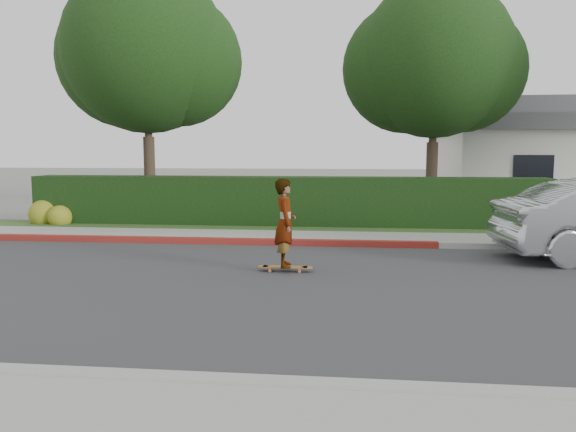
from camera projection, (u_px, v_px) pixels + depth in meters
name	position (u px, v px, depth m)	size (l,w,h in m)	color
ground	(414.00, 291.00, 9.10)	(120.00, 120.00, 0.00)	slate
road	(414.00, 290.00, 9.10)	(60.00, 8.00, 0.01)	#2D2D30
curb_near	(467.00, 395.00, 5.05)	(60.00, 0.20, 0.15)	#9E9E99
curb_far	(395.00, 244.00, 13.14)	(60.00, 0.20, 0.15)	#9E9E99
curb_red_section	(187.00, 241.00, 13.68)	(12.00, 0.21, 0.15)	maroon
sidewalk_far	(392.00, 239.00, 14.03)	(60.00, 1.60, 0.12)	gray
planting_strip	(387.00, 230.00, 15.61)	(60.00, 1.60, 0.10)	#2D4C1E
hedge	(283.00, 202.00, 16.45)	(15.00, 1.00, 1.50)	black
flowering_shrub	(49.00, 215.00, 16.80)	(1.40, 1.00, 0.90)	#2D4C19
tree_left	(148.00, 56.00, 17.88)	(5.99, 5.21, 8.00)	#33261C
tree_center	(433.00, 65.00, 17.44)	(5.66, 4.84, 7.44)	#33261C
house	(564.00, 154.00, 23.79)	(10.60, 8.60, 4.30)	beige
skateboard	(285.00, 267.00, 10.50)	(1.04, 0.21, 0.10)	#D26939
skateboarder	(285.00, 223.00, 10.40)	(0.60, 0.39, 1.65)	white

